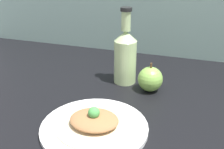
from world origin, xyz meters
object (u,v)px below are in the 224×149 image
cider_bottle (125,55)px  plated_food (94,121)px  apple (150,79)px  plate (94,127)px

cider_bottle → plated_food: bearing=-89.0°
cider_bottle → apple: (9.84, -3.81, -6.13)cm
plate → plated_food: size_ratio=1.39×
plate → apple: size_ratio=2.84×
plated_food → cider_bottle: (-0.54, 30.18, 7.66)cm
plate → plated_food: plated_food is taller
apple → plate: bearing=-109.4°
plate → cider_bottle: cider_bottle is taller
cider_bottle → plate: bearing=-89.0°
plated_food → cider_bottle: bearing=91.0°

